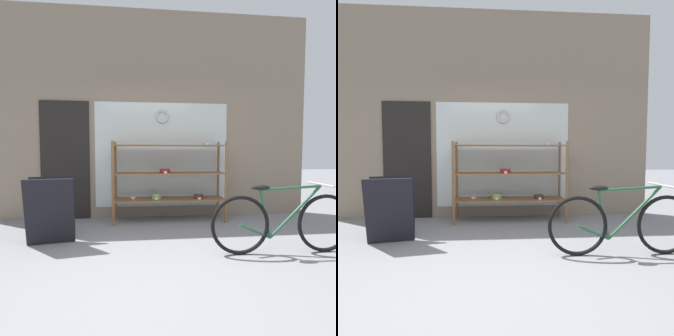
{
  "view_description": "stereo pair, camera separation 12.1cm",
  "coord_description": "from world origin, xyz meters",
  "views": [
    {
      "loc": [
        -0.21,
        -2.45,
        1.19
      ],
      "look_at": [
        0.15,
        0.87,
        0.99
      ],
      "focal_mm": 28.0,
      "sensor_mm": 36.0,
      "label": 1
    },
    {
      "loc": [
        -0.09,
        -2.46,
        1.19
      ],
      "look_at": [
        0.15,
        0.87,
        0.99
      ],
      "focal_mm": 28.0,
      "sensor_mm": 36.0,
      "label": 2
    }
  ],
  "objects": [
    {
      "name": "storefront_facade",
      "position": [
        -0.03,
        2.41,
        1.83
      ],
      "size": [
        5.91,
        0.13,
        3.75
      ],
      "color": "gray",
      "rests_on": "ground_plane"
    },
    {
      "name": "bicycle",
      "position": [
        1.46,
        0.42,
        0.37
      ],
      "size": [
        1.74,
        0.46,
        0.83
      ],
      "rotation": [
        0.0,
        0.0,
        -0.02
      ],
      "color": "black",
      "rests_on": "ground_plane"
    },
    {
      "name": "display_case",
      "position": [
        0.29,
        2.03,
        0.79
      ],
      "size": [
        1.92,
        0.49,
        1.38
      ],
      "color": "brown",
      "rests_on": "ground_plane"
    },
    {
      "name": "ground_plane",
      "position": [
        0.0,
        0.0,
        0.0
      ],
      "size": [
        30.0,
        30.0,
        0.0
      ],
      "primitive_type": "plane",
      "color": "gray"
    },
    {
      "name": "sandwich_board",
      "position": [
        -1.37,
        1.05,
        0.44
      ],
      "size": [
        0.64,
        0.47,
        0.86
      ],
      "rotation": [
        0.0,
        0.0,
        0.16
      ],
      "color": "black",
      "rests_on": "ground_plane"
    }
  ]
}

